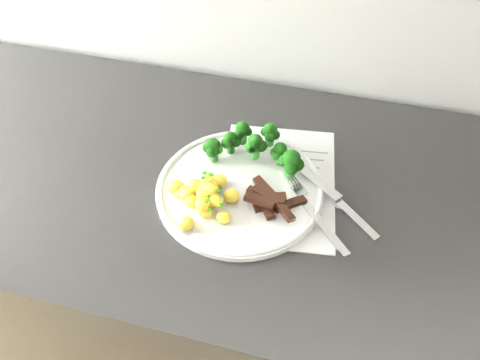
{
  "coord_description": "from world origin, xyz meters",
  "views": [
    {
      "loc": [
        -0.05,
        1.1,
        1.57
      ],
      "look_at": [
        -0.19,
        1.65,
        0.96
      ],
      "focal_mm": 35.3,
      "sensor_mm": 36.0,
      "label": 1
    }
  ],
  "objects_px": {
    "plate": "(240,188)",
    "fork": "(315,214)",
    "recipe_paper": "(277,182)",
    "broccoli": "(259,147)",
    "potatoes": "(203,195)",
    "beef_strips": "(270,200)",
    "knife": "(343,207)",
    "counter": "(284,318)"
  },
  "relations": [
    {
      "from": "counter",
      "to": "recipe_paper",
      "type": "relative_size",
      "value": 7.7
    },
    {
      "from": "recipe_paper",
      "to": "potatoes",
      "type": "relative_size",
      "value": 2.45
    },
    {
      "from": "recipe_paper",
      "to": "potatoes",
      "type": "xyz_separation_m",
      "value": [
        -0.11,
        -0.09,
        0.03
      ]
    },
    {
      "from": "beef_strips",
      "to": "recipe_paper",
      "type": "bearing_deg",
      "value": 89.59
    },
    {
      "from": "potatoes",
      "to": "beef_strips",
      "type": "distance_m",
      "value": 0.11
    },
    {
      "from": "counter",
      "to": "potatoes",
      "type": "bearing_deg",
      "value": -159.11
    },
    {
      "from": "plate",
      "to": "potatoes",
      "type": "distance_m",
      "value": 0.07
    },
    {
      "from": "plate",
      "to": "fork",
      "type": "bearing_deg",
      "value": -13.41
    },
    {
      "from": "plate",
      "to": "knife",
      "type": "relative_size",
      "value": 1.71
    },
    {
      "from": "recipe_paper",
      "to": "broccoli",
      "type": "height_order",
      "value": "broccoli"
    },
    {
      "from": "counter",
      "to": "potatoes",
      "type": "relative_size",
      "value": 18.9
    },
    {
      "from": "recipe_paper",
      "to": "fork",
      "type": "distance_m",
      "value": 0.11
    },
    {
      "from": "fork",
      "to": "knife",
      "type": "height_order",
      "value": "fork"
    },
    {
      "from": "plate",
      "to": "beef_strips",
      "type": "xyz_separation_m",
      "value": [
        0.06,
        -0.03,
        0.01
      ]
    },
    {
      "from": "counter",
      "to": "beef_strips",
      "type": "xyz_separation_m",
      "value": [
        -0.05,
        -0.04,
        0.49
      ]
    },
    {
      "from": "counter",
      "to": "plate",
      "type": "height_order",
      "value": "plate"
    },
    {
      "from": "counter",
      "to": "fork",
      "type": "distance_m",
      "value": 0.49
    },
    {
      "from": "broccoli",
      "to": "fork",
      "type": "xyz_separation_m",
      "value": [
        0.12,
        -0.11,
        -0.03
      ]
    },
    {
      "from": "counter",
      "to": "fork",
      "type": "height_order",
      "value": "fork"
    },
    {
      "from": "broccoli",
      "to": "counter",
      "type": "bearing_deg",
      "value": -32.11
    },
    {
      "from": "plate",
      "to": "beef_strips",
      "type": "bearing_deg",
      "value": -23.39
    },
    {
      "from": "counter",
      "to": "beef_strips",
      "type": "height_order",
      "value": "beef_strips"
    },
    {
      "from": "broccoli",
      "to": "beef_strips",
      "type": "bearing_deg",
      "value": -66.64
    },
    {
      "from": "recipe_paper",
      "to": "potatoes",
      "type": "distance_m",
      "value": 0.14
    },
    {
      "from": "recipe_paper",
      "to": "fork",
      "type": "relative_size",
      "value": 1.92
    },
    {
      "from": "counter",
      "to": "broccoli",
      "type": "distance_m",
      "value": 0.52
    },
    {
      "from": "broccoli",
      "to": "knife",
      "type": "xyz_separation_m",
      "value": [
        0.17,
        -0.07,
        -0.04
      ]
    },
    {
      "from": "broccoli",
      "to": "potatoes",
      "type": "bearing_deg",
      "value": -119.98
    },
    {
      "from": "potatoes",
      "to": "knife",
      "type": "xyz_separation_m",
      "value": [
        0.24,
        0.05,
        -0.02
      ]
    },
    {
      "from": "knife",
      "to": "counter",
      "type": "bearing_deg",
      "value": 169.85
    },
    {
      "from": "potatoes",
      "to": "fork",
      "type": "bearing_deg",
      "value": 4.13
    },
    {
      "from": "plate",
      "to": "fork",
      "type": "height_order",
      "value": "fork"
    },
    {
      "from": "beef_strips",
      "to": "fork",
      "type": "height_order",
      "value": "beef_strips"
    },
    {
      "from": "beef_strips",
      "to": "knife",
      "type": "height_order",
      "value": "beef_strips"
    },
    {
      "from": "broccoli",
      "to": "potatoes",
      "type": "xyz_separation_m",
      "value": [
        -0.07,
        -0.12,
        -0.02
      ]
    },
    {
      "from": "potatoes",
      "to": "broccoli",
      "type": "bearing_deg",
      "value": 60.02
    },
    {
      "from": "recipe_paper",
      "to": "knife",
      "type": "relative_size",
      "value": 1.83
    },
    {
      "from": "counter",
      "to": "plate",
      "type": "bearing_deg",
      "value": -172.09
    },
    {
      "from": "broccoli",
      "to": "fork",
      "type": "relative_size",
      "value": 1.13
    },
    {
      "from": "broccoli",
      "to": "beef_strips",
      "type": "height_order",
      "value": "broccoli"
    },
    {
      "from": "recipe_paper",
      "to": "beef_strips",
      "type": "xyz_separation_m",
      "value": [
        -0.0,
        -0.06,
        0.02
      ]
    },
    {
      "from": "counter",
      "to": "recipe_paper",
      "type": "bearing_deg",
      "value": 155.49
    }
  ]
}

